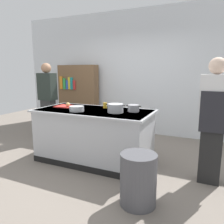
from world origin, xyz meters
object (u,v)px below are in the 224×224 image
at_px(mixing_bowl, 77,109).
at_px(trash_bin, 138,179).
at_px(onion, 68,104).
at_px(bookshelf, 78,97).
at_px(stock_pot, 115,108).
at_px(juice_cup, 105,105).
at_px(person_guest, 48,99).
at_px(person_chef, 213,119).
at_px(sauce_pan, 133,108).

height_order(mixing_bowl, trash_bin, mixing_bowl).
xyz_separation_m(onion, bookshelf, (-0.94, 1.78, -0.10)).
distance_m(stock_pot, juice_cup, 0.45).
xyz_separation_m(mixing_bowl, person_guest, (-1.41, 0.95, -0.03)).
distance_m(onion, bookshelf, 2.01).
height_order(stock_pot, trash_bin, stock_pot).
bearing_deg(person_chef, stock_pot, 95.58).
bearing_deg(onion, person_chef, -0.28).
xyz_separation_m(stock_pot, bookshelf, (-1.90, 1.86, -0.12)).
relative_size(trash_bin, person_chef, 0.36).
height_order(stock_pot, bookshelf, bookshelf).
distance_m(sauce_pan, juice_cup, 0.58).
relative_size(mixing_bowl, person_guest, 0.14).
bearing_deg(stock_pot, onion, 175.26).
relative_size(stock_pot, sauce_pan, 1.28).
xyz_separation_m(person_chef, bookshelf, (-3.30, 1.79, -0.06)).
bearing_deg(trash_bin, bookshelf, 133.43).
bearing_deg(sauce_pan, juice_cup, 168.44).
height_order(onion, trash_bin, onion).
distance_m(trash_bin, bookshelf, 3.76).
bearing_deg(person_chef, juice_cup, 85.00).
relative_size(juice_cup, person_chef, 0.06).
relative_size(person_chef, bookshelf, 1.01).
relative_size(sauce_pan, person_guest, 0.14).
height_order(mixing_bowl, person_chef, person_chef).
relative_size(sauce_pan, person_chef, 0.14).
xyz_separation_m(onion, mixing_bowl, (0.35, -0.25, -0.01)).
distance_m(stock_pot, trash_bin, 1.26).
bearing_deg(trash_bin, person_guest, 148.71).
xyz_separation_m(stock_pot, person_chef, (1.40, 0.07, -0.06)).
bearing_deg(bookshelf, stock_pot, -44.36).
bearing_deg(mixing_bowl, onion, 144.82).
bearing_deg(mixing_bowl, person_chef, 6.61).
height_order(sauce_pan, bookshelf, bookshelf).
bearing_deg(bookshelf, person_guest, -96.43).
distance_m(person_chef, bookshelf, 3.76).
height_order(onion, juice_cup, juice_cup).
xyz_separation_m(trash_bin, bookshelf, (-2.56, 2.70, 0.54)).
height_order(trash_bin, person_guest, person_guest).
height_order(stock_pot, sauce_pan, stock_pot).
height_order(onion, sauce_pan, sauce_pan).
bearing_deg(onion, bookshelf, 117.82).
relative_size(onion, person_guest, 0.04).
bearing_deg(juice_cup, sauce_pan, -11.56).
relative_size(sauce_pan, mixing_bowl, 1.04).
bearing_deg(person_guest, sauce_pan, 79.29).
xyz_separation_m(onion, person_chef, (2.36, -0.01, -0.04)).
bearing_deg(sauce_pan, onion, -174.74).
bearing_deg(person_guest, bookshelf, 177.62).
xyz_separation_m(mixing_bowl, juice_cup, (0.28, 0.47, 0.01)).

